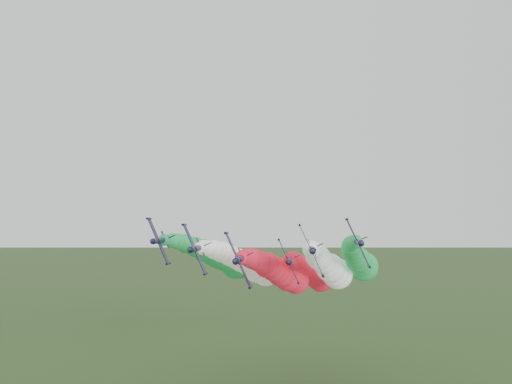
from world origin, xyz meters
TOP-DOWN VIEW (x-y plane):
  - jet_lead at (6.65, 46.25)m, footprint 16.26×74.34m
  - jet_inner_left at (-2.61, 55.00)m, footprint 16.47×74.55m
  - jet_inner_right at (20.37, 55.22)m, footprint 16.97×75.05m
  - jet_outer_left at (-12.23, 62.56)m, footprint 16.33×74.41m
  - jet_outer_right at (29.66, 61.04)m, footprint 16.29×74.37m
  - jet_trail at (15.58, 71.56)m, footprint 16.84×74.92m

SIDE VIEW (x-z plane):
  - jet_trail at x=15.58m, z-range 22.09..42.57m
  - jet_lead at x=6.65m, z-range 24.71..44.60m
  - jet_inner_right at x=20.37m, z-range 25.24..45.85m
  - jet_inner_left at x=-2.61m, z-range 25.83..45.94m
  - jet_outer_right at x=29.66m, z-range 27.03..46.96m
  - jet_outer_left at x=-12.23m, z-range 27.26..47.22m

